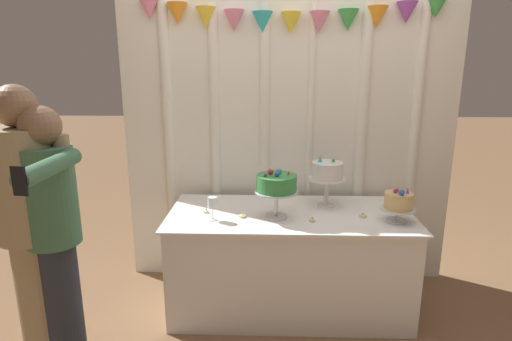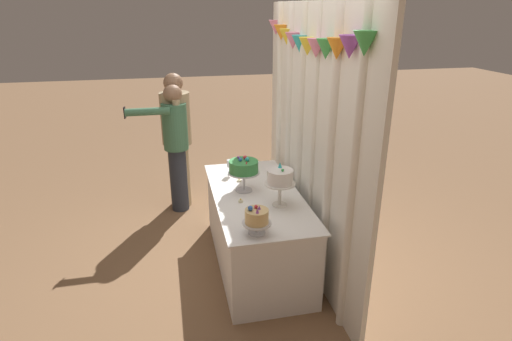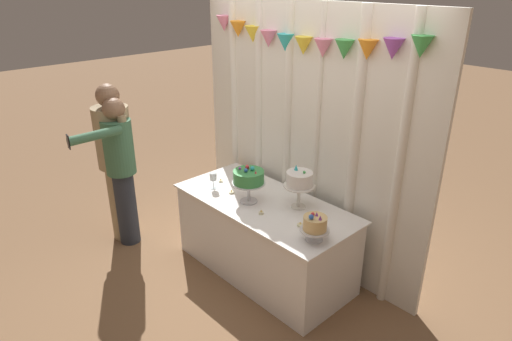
{
  "view_description": "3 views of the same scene",
  "coord_description": "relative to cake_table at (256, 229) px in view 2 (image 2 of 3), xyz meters",
  "views": [
    {
      "loc": [
        -0.15,
        -2.69,
        1.76
      ],
      "look_at": [
        -0.24,
        0.14,
        1.04
      ],
      "focal_mm": 29.1,
      "sensor_mm": 36.0,
      "label": 1
    },
    {
      "loc": [
        3.46,
        -0.66,
        2.37
      ],
      "look_at": [
        0.06,
        0.08,
        1.0
      ],
      "focal_mm": 29.25,
      "sensor_mm": 36.0,
      "label": 2
    },
    {
      "loc": [
        2.54,
        -2.37,
        2.62
      ],
      "look_at": [
        -0.21,
        0.19,
        0.95
      ],
      "focal_mm": 31.4,
      "sensor_mm": 36.0,
      "label": 3
    }
  ],
  "objects": [
    {
      "name": "draped_curtain",
      "position": [
        -0.01,
        0.49,
        0.93
      ],
      "size": [
        2.63,
        0.16,
        2.42
      ],
      "color": "white",
      "rests_on": "ground_plane"
    },
    {
      "name": "guest_girl_blue_dress",
      "position": [
        -1.35,
        -0.69,
        0.51
      ],
      "size": [
        0.45,
        0.71,
        1.56
      ],
      "color": "#282D38",
      "rests_on": "ground_plane"
    },
    {
      "name": "tealight_far_left",
      "position": [
        -0.6,
        -0.02,
        0.38
      ],
      "size": [
        0.04,
        0.04,
        0.03
      ],
      "color": "beige",
      "rests_on": "cake_table"
    },
    {
      "name": "guest_man_dark_suit",
      "position": [
        -1.48,
        -0.66,
        0.54
      ],
      "size": [
        0.52,
        0.37,
        1.67
      ],
      "color": "#9E8966",
      "rests_on": "ground_plane"
    },
    {
      "name": "cake_display_leftmost",
      "position": [
        -0.1,
        -0.1,
        0.6
      ],
      "size": [
        0.3,
        0.3,
        0.34
      ],
      "color": "silver",
      "rests_on": "cake_table"
    },
    {
      "name": "cake_display_center",
      "position": [
        0.27,
        0.15,
        0.63
      ],
      "size": [
        0.27,
        0.27,
        0.38
      ],
      "color": "silver",
      "rests_on": "cake_table"
    },
    {
      "name": "tealight_far_right",
      "position": [
        0.5,
        -0.08,
        0.38
      ],
      "size": [
        0.05,
        0.05,
        0.04
      ],
      "color": "beige",
      "rests_on": "cake_table"
    },
    {
      "name": "cake_table",
      "position": [
        0.0,
        0.0,
        0.0
      ],
      "size": [
        1.72,
        0.8,
        0.74
      ],
      "color": "white",
      "rests_on": "ground_plane"
    },
    {
      "name": "tealight_near_left",
      "position": [
        -0.33,
        -0.11,
        0.38
      ],
      "size": [
        0.05,
        0.05,
        0.03
      ],
      "color": "beige",
      "rests_on": "cake_table"
    },
    {
      "name": "tealight_near_right",
      "position": [
        0.14,
        -0.18,
        0.38
      ],
      "size": [
        0.04,
        0.04,
        0.04
      ],
      "color": "beige",
      "rests_on": "cake_table"
    },
    {
      "name": "wine_glass",
      "position": [
        -0.53,
        -0.16,
        0.49
      ],
      "size": [
        0.07,
        0.07,
        0.16
      ],
      "color": "silver",
      "rests_on": "cake_table"
    },
    {
      "name": "cake_display_rightmost",
      "position": [
        0.71,
        -0.15,
        0.5
      ],
      "size": [
        0.23,
        0.23,
        0.24
      ],
      "color": "silver",
      "rests_on": "cake_table"
    },
    {
      "name": "ground_plane",
      "position": [
        0.0,
        -0.1,
        -0.37
      ],
      "size": [
        24.0,
        24.0,
        0.0
      ],
      "primitive_type": "plane",
      "color": "#846042"
    }
  ]
}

